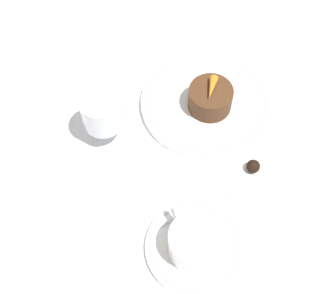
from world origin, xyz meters
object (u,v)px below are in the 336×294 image
object	(u,v)px
wine_glass	(102,113)
dessert_cake	(210,98)
fork	(268,177)
dinner_plate	(206,102)
coffee_cup	(195,242)

from	to	relation	value
wine_glass	dessert_cake	size ratio (longest dim) A/B	1.32
wine_glass	dessert_cake	xyz separation A→B (m)	(-0.06, -0.19, -0.03)
fork	dessert_cake	world-z (taller)	dessert_cake
fork	dessert_cake	bearing A→B (deg)	1.66
dessert_cake	fork	bearing A→B (deg)	-178.34
fork	dinner_plate	bearing A→B (deg)	1.26
dinner_plate	fork	size ratio (longest dim) A/B	1.26
dinner_plate	wine_glass	world-z (taller)	wine_glass
wine_glass	dinner_plate	bearing A→B (deg)	-102.04
coffee_cup	dessert_cake	size ratio (longest dim) A/B	1.36
dessert_cake	dinner_plate	bearing A→B (deg)	-3.90
dinner_plate	fork	xyz separation A→B (m)	(-0.19, -0.00, -0.01)
dinner_plate	wine_glass	xyz separation A→B (m)	(0.04, 0.20, 0.06)
coffee_cup	fork	xyz separation A→B (m)	(0.04, -0.19, -0.04)
dinner_plate	coffee_cup	size ratio (longest dim) A/B	2.23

